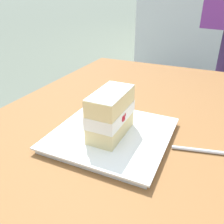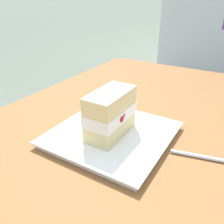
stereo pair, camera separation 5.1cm
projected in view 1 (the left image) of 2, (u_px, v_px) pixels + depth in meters
The scene contains 3 objects.
dessert_plate at pixel (112, 135), 0.54m from camera, with size 0.25×0.25×0.02m.
cake_slice at pixel (111, 114), 0.50m from camera, with size 0.12×0.07×0.10m.
dessert_fork at pixel (220, 153), 0.48m from camera, with size 0.05×0.17×0.01m.
Camera 1 is at (0.21, 0.09, 1.02)m, focal length 37.65 mm.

